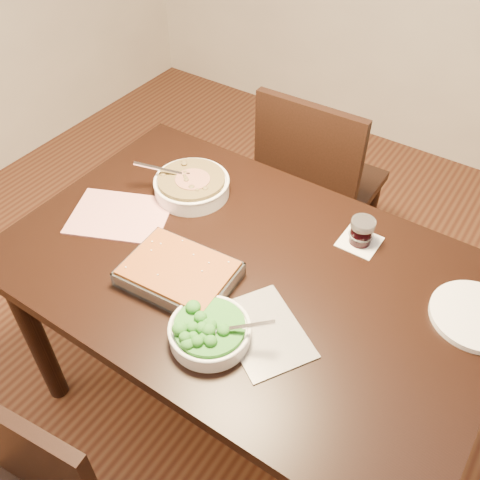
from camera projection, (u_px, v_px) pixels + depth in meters
The scene contains 11 objects.
ground at pixel (244, 400), 2.05m from camera, with size 4.00×4.00×0.00m, color #442013.
table at pixel (245, 288), 1.60m from camera, with size 1.40×0.90×0.75m.
magazine_a at pixel (120, 216), 1.69m from camera, with size 0.30×0.22×0.01m, color #C73947.
magazine_b at pixel (264, 331), 1.37m from camera, with size 0.26×0.18×0.00m, color #25252C.
coaster at pixel (359, 242), 1.60m from camera, with size 0.11×0.11×0.00m, color white.
stew_bowl at pixel (192, 185), 1.75m from camera, with size 0.25×0.25×0.09m.
broccoli_bowl at pixel (210, 331), 1.33m from camera, with size 0.22×0.21×0.08m.
baking_dish at pixel (179, 274), 1.48m from camera, with size 0.32×0.24×0.05m.
wine_tumbler at pixel (362, 231), 1.57m from camera, with size 0.07×0.07×0.08m.
dinner_plate at pixel (475, 316), 1.39m from camera, with size 0.24×0.24×0.02m, color white.
chair_far at pixel (315, 181), 2.20m from camera, with size 0.44×0.44×0.92m.
Camera 1 is at (0.58, -0.88, 1.87)m, focal length 40.00 mm.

